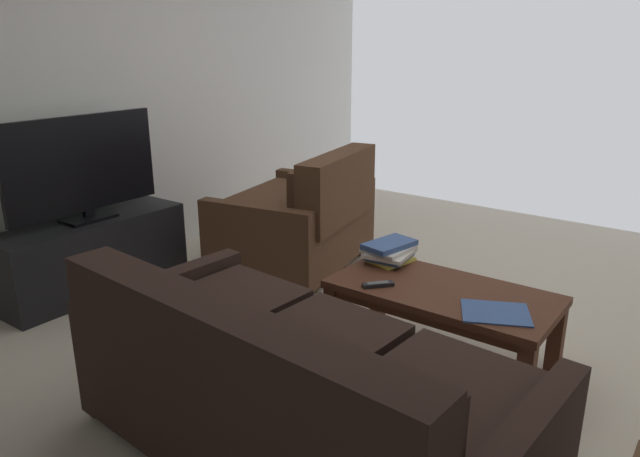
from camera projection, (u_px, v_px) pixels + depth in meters
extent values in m
cube|color=beige|center=(413.00, 345.00, 3.25)|extent=(4.81, 5.78, 0.01)
cube|color=white|center=(120.00, 79.00, 4.21)|extent=(0.12, 5.78, 2.65)
cylinder|color=black|center=(247.00, 355.00, 3.08)|extent=(0.05, 0.05, 0.06)
cylinder|color=black|center=(117.00, 424.00, 2.53)|extent=(0.05, 0.05, 0.06)
cube|color=black|center=(302.00, 407.00, 2.30)|extent=(1.66, 0.98, 0.35)
cube|color=black|center=(428.00, 407.00, 1.91)|extent=(0.55, 0.80, 0.10)
cube|color=black|center=(305.00, 353.00, 2.24)|extent=(0.55, 0.80, 0.10)
cube|color=black|center=(213.00, 313.00, 2.57)|extent=(0.55, 0.80, 0.10)
cube|color=black|center=(223.00, 369.00, 1.92)|extent=(1.62, 0.29, 0.43)
cube|color=black|center=(378.00, 419.00, 1.67)|extent=(0.49, 0.15, 0.30)
cube|color=black|center=(248.00, 356.00, 2.00)|extent=(0.49, 0.15, 0.30)
cube|color=black|center=(154.00, 311.00, 2.33)|extent=(0.49, 0.15, 0.30)
cube|color=black|center=(167.00, 325.00, 2.80)|extent=(0.16, 0.88, 0.51)
cylinder|color=black|center=(279.00, 239.00, 4.85)|extent=(0.06, 0.06, 0.06)
cylinder|color=black|center=(225.00, 271.00, 4.19)|extent=(0.06, 0.06, 0.06)
cylinder|color=black|center=(358.00, 252.00, 4.56)|extent=(0.06, 0.06, 0.06)
cylinder|color=black|center=(313.00, 288.00, 3.90)|extent=(0.06, 0.06, 0.06)
cube|color=#4C301E|center=(294.00, 233.00, 4.31)|extent=(0.98, 1.06, 0.38)
cube|color=#4C301E|center=(291.00, 201.00, 4.24)|extent=(0.87, 0.98, 0.10)
cube|color=#4C301E|center=(338.00, 188.00, 4.05)|extent=(0.35, 0.95, 0.47)
cube|color=#4C301E|center=(323.00, 186.00, 4.09)|extent=(0.27, 0.84, 0.34)
cube|color=#4C301E|center=(324.00, 207.00, 4.73)|extent=(0.82, 0.25, 0.54)
cube|color=#4C301E|center=(256.00, 245.00, 3.85)|extent=(0.82, 0.25, 0.54)
cube|color=#4C2819|center=(443.00, 292.00, 2.97)|extent=(1.11, 0.56, 0.04)
cube|color=#4C2819|center=(442.00, 300.00, 2.98)|extent=(1.02, 0.50, 0.05)
cube|color=#4C2819|center=(556.00, 340.00, 2.92)|extent=(0.07, 0.07, 0.37)
cube|color=#4C2819|center=(378.00, 290.00, 3.50)|extent=(0.07, 0.07, 0.37)
cube|color=#4C2819|center=(525.00, 382.00, 2.56)|extent=(0.07, 0.07, 0.37)
cube|color=#4C2819|center=(332.00, 319.00, 3.14)|extent=(0.07, 0.07, 0.37)
cube|color=black|center=(93.00, 255.00, 3.89)|extent=(0.40, 1.25, 0.49)
cube|color=black|center=(84.00, 252.00, 3.95)|extent=(0.03, 1.06, 0.29)
cube|color=black|center=(94.00, 254.00, 3.92)|extent=(0.20, 0.24, 0.06)
cube|color=black|center=(89.00, 218.00, 3.82)|extent=(0.20, 0.32, 0.02)
cube|color=black|center=(88.00, 212.00, 3.80)|extent=(0.04, 0.06, 0.06)
cube|color=black|center=(82.00, 164.00, 3.71)|extent=(0.05, 1.04, 0.60)
cube|color=#194C23|center=(80.00, 163.00, 3.72)|extent=(0.02, 1.01, 0.57)
cube|color=#E0CC4C|center=(391.00, 260.00, 3.32)|extent=(0.23, 0.27, 0.02)
cube|color=#385693|center=(390.00, 256.00, 3.32)|extent=(0.22, 0.26, 0.02)
cube|color=silver|center=(390.00, 253.00, 3.30)|extent=(0.26, 0.29, 0.02)
cube|color=silver|center=(389.00, 249.00, 3.31)|extent=(0.23, 0.27, 0.02)
cube|color=#385693|center=(389.00, 244.00, 3.30)|extent=(0.23, 0.32, 0.03)
cube|color=black|center=(378.00, 285.00, 2.98)|extent=(0.14, 0.15, 0.02)
cube|color=#59595B|center=(378.00, 283.00, 2.98)|extent=(0.10, 0.10, 0.00)
cube|color=#385693|center=(496.00, 313.00, 2.69)|extent=(0.38, 0.35, 0.01)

